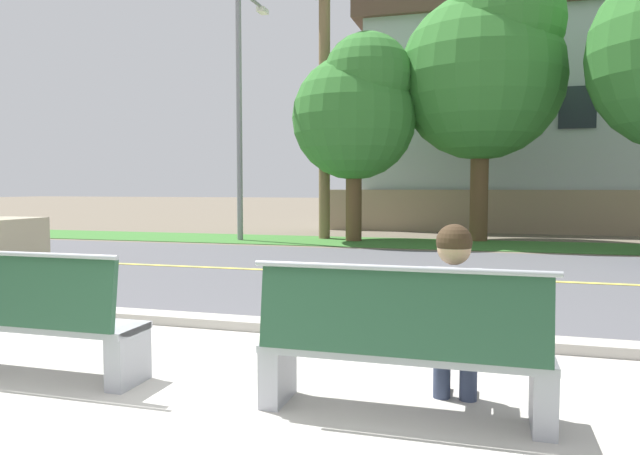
{
  "coord_description": "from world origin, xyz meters",
  "views": [
    {
      "loc": [
        1.95,
        -3.24,
        1.48
      ],
      "look_at": [
        0.03,
        3.47,
        1.0
      ],
      "focal_mm": 32.95,
      "sensor_mm": 36.0,
      "label": 1
    }
  ],
  "objects_px": {
    "shade_tree_far_left": "(357,108)",
    "shade_tree_left": "(487,65)",
    "bench_left": "(26,321)",
    "bench_right": "(401,349)",
    "seated_person_grey": "(454,312)",
    "streetlamp": "(242,95)",
    "palm_tree_tall": "(324,11)"
  },
  "relations": [
    {
      "from": "shade_tree_far_left",
      "to": "shade_tree_left",
      "type": "distance_m",
      "value": 3.65
    },
    {
      "from": "bench_left",
      "to": "bench_right",
      "type": "bearing_deg",
      "value": 0.0
    },
    {
      "from": "shade_tree_far_left",
      "to": "seated_person_grey",
      "type": "bearing_deg",
      "value": -74.67
    },
    {
      "from": "seated_person_grey",
      "to": "shade_tree_left",
      "type": "height_order",
      "value": "shade_tree_left"
    },
    {
      "from": "bench_right",
      "to": "streetlamp",
      "type": "height_order",
      "value": "streetlamp"
    },
    {
      "from": "bench_left",
      "to": "palm_tree_tall",
      "type": "height_order",
      "value": "palm_tree_tall"
    },
    {
      "from": "seated_person_grey",
      "to": "shade_tree_left",
      "type": "distance_m",
      "value": 13.4
    },
    {
      "from": "bench_right",
      "to": "seated_person_grey",
      "type": "relative_size",
      "value": 1.48
    },
    {
      "from": "seated_person_grey",
      "to": "streetlamp",
      "type": "bearing_deg",
      "value": 119.36
    },
    {
      "from": "shade_tree_far_left",
      "to": "palm_tree_tall",
      "type": "height_order",
      "value": "palm_tree_tall"
    },
    {
      "from": "shade_tree_far_left",
      "to": "palm_tree_tall",
      "type": "bearing_deg",
      "value": 152.74
    },
    {
      "from": "seated_person_grey",
      "to": "bench_left",
      "type": "bearing_deg",
      "value": -176.94
    },
    {
      "from": "bench_left",
      "to": "shade_tree_left",
      "type": "xyz_separation_m",
      "value": [
        3.29,
        12.93,
        4.31
      ]
    },
    {
      "from": "bench_left",
      "to": "shade_tree_far_left",
      "type": "height_order",
      "value": "shade_tree_far_left"
    },
    {
      "from": "palm_tree_tall",
      "to": "bench_right",
      "type": "bearing_deg",
      "value": -72.29
    },
    {
      "from": "shade_tree_left",
      "to": "palm_tree_tall",
      "type": "xyz_separation_m",
      "value": [
        -4.41,
        -0.38,
        1.65
      ]
    },
    {
      "from": "palm_tree_tall",
      "to": "seated_person_grey",
      "type": "bearing_deg",
      "value": -70.76
    },
    {
      "from": "streetlamp",
      "to": "bench_right",
      "type": "bearing_deg",
      "value": -62.19
    },
    {
      "from": "streetlamp",
      "to": "shade_tree_far_left",
      "type": "relative_size",
      "value": 1.27
    },
    {
      "from": "shade_tree_far_left",
      "to": "streetlamp",
      "type": "bearing_deg",
      "value": -173.46
    },
    {
      "from": "bench_right",
      "to": "shade_tree_far_left",
      "type": "height_order",
      "value": "shade_tree_far_left"
    },
    {
      "from": "seated_person_grey",
      "to": "palm_tree_tall",
      "type": "relative_size",
      "value": 0.16
    },
    {
      "from": "bench_left",
      "to": "shade_tree_far_left",
      "type": "distance_m",
      "value": 12.41
    },
    {
      "from": "seated_person_grey",
      "to": "shade_tree_far_left",
      "type": "bearing_deg",
      "value": 105.33
    },
    {
      "from": "streetlamp",
      "to": "palm_tree_tall",
      "type": "xyz_separation_m",
      "value": [
        2.13,
        0.92,
        2.37
      ]
    },
    {
      "from": "seated_person_grey",
      "to": "shade_tree_far_left",
      "type": "xyz_separation_m",
      "value": [
        -3.24,
        11.83,
        2.93
      ]
    },
    {
      "from": "bench_left",
      "to": "shade_tree_far_left",
      "type": "relative_size",
      "value": 0.33
    },
    {
      "from": "palm_tree_tall",
      "to": "streetlamp",
      "type": "bearing_deg",
      "value": -156.53
    },
    {
      "from": "bench_left",
      "to": "streetlamp",
      "type": "xyz_separation_m",
      "value": [
        -3.25,
        11.63,
        3.59
      ]
    },
    {
      "from": "bench_left",
      "to": "palm_tree_tall",
      "type": "relative_size",
      "value": 0.23
    },
    {
      "from": "bench_left",
      "to": "streetlamp",
      "type": "distance_m",
      "value": 12.6
    },
    {
      "from": "streetlamp",
      "to": "palm_tree_tall",
      "type": "relative_size",
      "value": 0.89
    }
  ]
}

